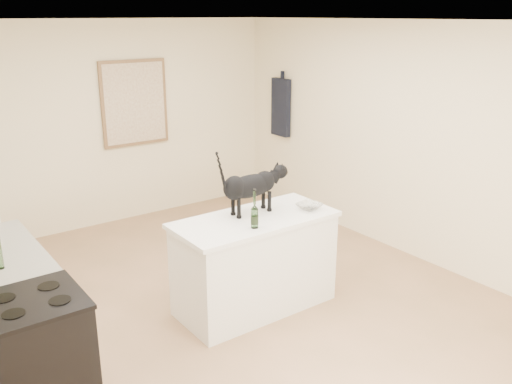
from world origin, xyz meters
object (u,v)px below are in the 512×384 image
at_px(stove, 41,363).
at_px(wine_bottle, 255,211).
at_px(black_cat, 250,189).
at_px(glass_bowl, 309,206).

height_order(stove, wine_bottle, wine_bottle).
relative_size(black_cat, glass_bowl, 2.94).
bearing_deg(stove, glass_bowl, 6.08).
height_order(wine_bottle, glass_bowl, wine_bottle).
bearing_deg(stove, wine_bottle, 6.02).
distance_m(stove, glass_bowl, 2.65).
bearing_deg(wine_bottle, black_cat, 60.05).
bearing_deg(glass_bowl, wine_bottle, -173.75).
bearing_deg(wine_bottle, glass_bowl, 6.25).
relative_size(stove, wine_bottle, 2.96).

